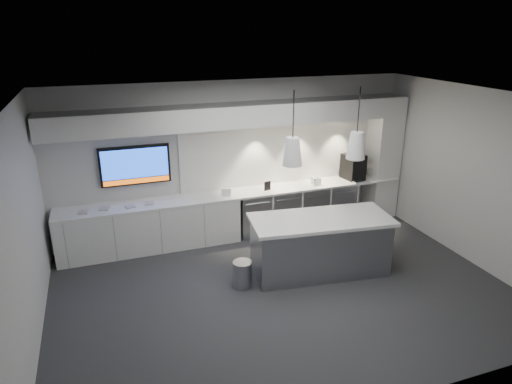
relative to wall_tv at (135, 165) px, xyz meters
name	(u,v)px	position (x,y,z in m)	size (l,w,h in m)	color
floor	(283,290)	(1.90, -2.45, -1.56)	(7.00, 7.00, 0.00)	#333336
ceiling	(287,99)	(1.90, -2.45, 1.44)	(7.00, 7.00, 0.00)	black
wall_back	(235,158)	(1.90, 0.05, -0.06)	(7.00, 7.00, 0.00)	silver
wall_front	(384,290)	(1.90, -4.95, -0.06)	(7.00, 7.00, 0.00)	silver
wall_left	(22,237)	(-1.60, -2.45, -0.06)	(7.00, 7.00, 0.00)	silver
wall_right	(474,177)	(5.40, -2.45, -0.06)	(7.00, 7.00, 0.00)	silver
back_counter	(240,193)	(1.90, -0.27, -0.68)	(6.80, 0.65, 0.04)	white
left_base_cabinets	(151,227)	(0.15, -0.27, -1.13)	(3.30, 0.63, 0.86)	white
fridge_unit_a	(253,213)	(2.15, -0.27, -1.13)	(0.60, 0.61, 0.85)	#94969C
fridge_unit_b	(282,209)	(2.78, -0.27, -1.13)	(0.60, 0.61, 0.85)	#94969C
fridge_unit_c	(310,205)	(3.41, -0.27, -1.13)	(0.60, 0.61, 0.85)	#94969C
fridge_unit_d	(337,202)	(4.04, -0.27, -1.13)	(0.60, 0.61, 0.85)	#94969C
backsplash	(292,151)	(3.10, 0.03, -0.01)	(4.60, 0.03, 1.30)	white
soffit	(239,115)	(1.90, -0.25, 0.84)	(6.90, 0.60, 0.40)	white
column	(383,157)	(5.10, -0.25, -0.26)	(0.55, 0.55, 2.60)	white
wall_tv	(135,165)	(0.00, 0.00, 0.00)	(1.25, 0.07, 0.72)	black
island	(320,245)	(2.71, -2.08, -1.07)	(2.41, 1.26, 0.98)	#94969C
bin	(242,274)	(1.34, -2.11, -1.34)	(0.31, 0.31, 0.43)	#94969C
coffee_machine	(353,166)	(4.39, -0.25, -0.38)	(0.44, 0.59, 0.68)	black
sign_black	(267,186)	(2.44, -0.33, -0.57)	(0.14, 0.02, 0.18)	black
sign_white	(226,193)	(1.59, -0.38, -0.59)	(0.18, 0.02, 0.14)	white
cup_cluster	(316,181)	(3.48, -0.35, -0.58)	(0.18, 0.18, 0.15)	white
tray_a	(83,212)	(-0.97, -0.35, -0.65)	(0.16, 0.16, 0.03)	#B6B6B6
tray_b	(104,209)	(-0.61, -0.31, -0.65)	(0.16, 0.16, 0.03)	#B6B6B6
tray_c	(130,206)	(-0.18, -0.34, -0.65)	(0.16, 0.16, 0.03)	#B6B6B6
tray_d	(150,203)	(0.17, -0.30, -0.65)	(0.16, 0.16, 0.03)	#B6B6B6
pendant_left	(292,151)	(2.16, -2.08, 0.59)	(0.30, 0.30, 1.13)	white
pendant_right	(356,145)	(3.26, -2.08, 0.59)	(0.30, 0.30, 1.13)	white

